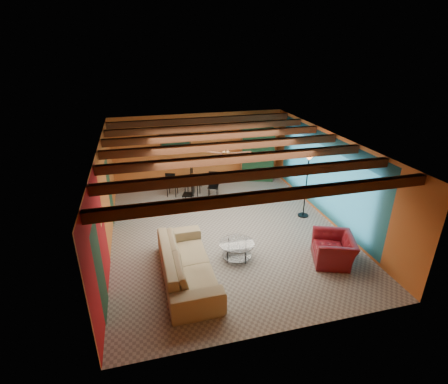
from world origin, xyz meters
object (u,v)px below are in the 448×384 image
object	(u,v)px
floor_lamp	(306,185)
armoire	(256,154)
coffee_table	(237,250)
dining_table	(192,184)
vase	(192,169)
potted_plant	(257,122)
armchair	(333,249)
sofa	(187,263)

from	to	relation	value
floor_lamp	armoire	bearing A→B (deg)	97.25
coffee_table	dining_table	distance (m)	4.11
coffee_table	armoire	xyz separation A→B (m)	(2.29, 5.14, 0.82)
floor_lamp	vase	xyz separation A→B (m)	(-3.17, 2.38, -0.02)
dining_table	potted_plant	size ratio (longest dim) A/B	3.77
dining_table	potted_plant	bearing A→B (deg)	21.32
armchair	floor_lamp	size ratio (longest dim) A/B	0.51
armchair	armoire	bearing A→B (deg)	-159.52
armchair	armoire	size ratio (longest dim) A/B	0.52
sofa	floor_lamp	xyz separation A→B (m)	(4.07, 2.18, 0.63)
armoire	coffee_table	bearing A→B (deg)	-94.86
sofa	vase	xyz separation A→B (m)	(0.90, 4.56, 0.61)
coffee_table	vase	bearing A→B (deg)	96.23
armoire	vase	distance (m)	2.93
coffee_table	floor_lamp	bearing A→B (deg)	31.91
dining_table	armoire	world-z (taller)	armoire
floor_lamp	potted_plant	xyz separation A→B (m)	(-0.44, 3.45, 1.28)
armoire	sofa	bearing A→B (deg)	-103.72
armchair	floor_lamp	xyz separation A→B (m)	(0.41, 2.42, 0.70)
potted_plant	dining_table	bearing A→B (deg)	-158.68
armoire	dining_table	bearing A→B (deg)	-139.57
armchair	dining_table	bearing A→B (deg)	-129.91
potted_plant	vase	bearing A→B (deg)	-158.68
floor_lamp	vase	world-z (taller)	floor_lamp
dining_table	armoire	distance (m)	2.99
sofa	armoire	bearing A→B (deg)	-33.51
dining_table	floor_lamp	xyz separation A→B (m)	(3.17, -2.38, 0.59)
coffee_table	floor_lamp	distance (m)	3.31
coffee_table	potted_plant	size ratio (longest dim) A/B	1.91
armoire	vase	bearing A→B (deg)	-139.57
sofa	armoire	xyz separation A→B (m)	(3.63, 5.63, 0.63)
armchair	potted_plant	xyz separation A→B (m)	(-0.03, 5.87, 1.98)
sofa	potted_plant	bearing A→B (deg)	-33.51
dining_table	sofa	bearing A→B (deg)	-101.16
potted_plant	vase	world-z (taller)	potted_plant
sofa	armchair	size ratio (longest dim) A/B	2.65
coffee_table	vase	size ratio (longest dim) A/B	4.45
dining_table	potted_plant	distance (m)	3.48
coffee_table	dining_table	world-z (taller)	dining_table
sofa	potted_plant	size ratio (longest dim) A/B	6.06
vase	armoire	bearing A→B (deg)	21.32
armchair	armoire	distance (m)	5.91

